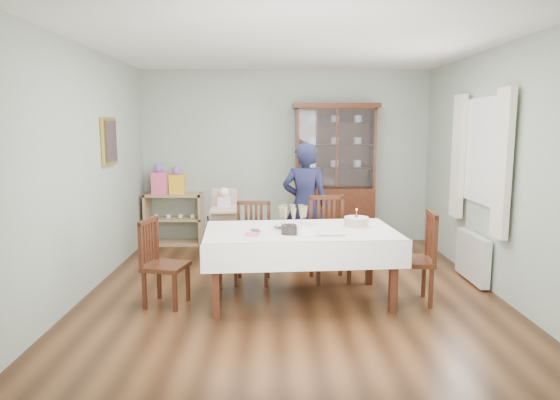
{
  "coord_description": "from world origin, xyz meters",
  "views": [
    {
      "loc": [
        -0.21,
        -5.41,
        1.83
      ],
      "look_at": [
        -0.12,
        0.2,
        1.0
      ],
      "focal_mm": 32.0,
      "sensor_mm": 36.0,
      "label": 1
    }
  ],
  "objects_px": {
    "sideboard": "(174,219)",
    "high_chair": "(225,234)",
    "chair_far_left": "(253,259)",
    "chair_end_left": "(165,280)",
    "chair_end_right": "(412,276)",
    "gift_bag_pink": "(159,181)",
    "dining_table": "(300,264)",
    "birthday_cake": "(356,222)",
    "chair_far_right": "(329,256)",
    "woman": "(305,205)",
    "china_cabinet": "(335,173)",
    "gift_bag_orange": "(177,182)",
    "champagne_tray": "(293,222)"
  },
  "relations": [
    {
      "from": "sideboard",
      "to": "high_chair",
      "type": "xyz_separation_m",
      "value": [
        0.9,
        -1.11,
        0.0
      ]
    },
    {
      "from": "sideboard",
      "to": "chair_far_left",
      "type": "relative_size",
      "value": 0.96
    },
    {
      "from": "chair_end_left",
      "to": "high_chair",
      "type": "distance_m",
      "value": 1.68
    },
    {
      "from": "chair_far_left",
      "to": "chair_end_right",
      "type": "relative_size",
      "value": 0.98
    },
    {
      "from": "gift_bag_pink",
      "to": "dining_table",
      "type": "bearing_deg",
      "value": -51.47
    },
    {
      "from": "dining_table",
      "to": "birthday_cake",
      "type": "xyz_separation_m",
      "value": [
        0.61,
        0.11,
        0.43
      ]
    },
    {
      "from": "dining_table",
      "to": "chair_end_right",
      "type": "bearing_deg",
      "value": -4.42
    },
    {
      "from": "high_chair",
      "to": "gift_bag_pink",
      "type": "relative_size",
      "value": 2.23
    },
    {
      "from": "chair_far_right",
      "to": "woman",
      "type": "distance_m",
      "value": 0.83
    },
    {
      "from": "china_cabinet",
      "to": "woman",
      "type": "height_order",
      "value": "china_cabinet"
    },
    {
      "from": "birthday_cake",
      "to": "gift_bag_orange",
      "type": "relative_size",
      "value": 0.71
    },
    {
      "from": "sideboard",
      "to": "high_chair",
      "type": "relative_size",
      "value": 0.87
    },
    {
      "from": "birthday_cake",
      "to": "gift_bag_pink",
      "type": "height_order",
      "value": "gift_bag_pink"
    },
    {
      "from": "chair_end_right",
      "to": "birthday_cake",
      "type": "bearing_deg",
      "value": -104.2
    },
    {
      "from": "chair_far_left",
      "to": "gift_bag_pink",
      "type": "distance_m",
      "value": 2.56
    },
    {
      "from": "birthday_cake",
      "to": "china_cabinet",
      "type": "bearing_deg",
      "value": 88.52
    },
    {
      "from": "champagne_tray",
      "to": "china_cabinet",
      "type": "bearing_deg",
      "value": 73.53
    },
    {
      "from": "sideboard",
      "to": "champagne_tray",
      "type": "height_order",
      "value": "champagne_tray"
    },
    {
      "from": "china_cabinet",
      "to": "woman",
      "type": "distance_m",
      "value": 1.42
    },
    {
      "from": "chair_end_right",
      "to": "woman",
      "type": "relative_size",
      "value": 0.59
    },
    {
      "from": "high_chair",
      "to": "gift_bag_pink",
      "type": "distance_m",
      "value": 1.67
    },
    {
      "from": "woman",
      "to": "gift_bag_orange",
      "type": "bearing_deg",
      "value": -24.77
    },
    {
      "from": "china_cabinet",
      "to": "birthday_cake",
      "type": "bearing_deg",
      "value": -91.48
    },
    {
      "from": "high_chair",
      "to": "gift_bag_orange",
      "type": "xyz_separation_m",
      "value": [
        -0.83,
        1.09,
        0.59
      ]
    },
    {
      "from": "champagne_tray",
      "to": "gift_bag_orange",
      "type": "distance_m",
      "value": 3.03
    },
    {
      "from": "chair_far_right",
      "to": "chair_end_right",
      "type": "distance_m",
      "value": 1.1
    },
    {
      "from": "chair_far_left",
      "to": "gift_bag_pink",
      "type": "height_order",
      "value": "gift_bag_pink"
    },
    {
      "from": "china_cabinet",
      "to": "chair_far_left",
      "type": "bearing_deg",
      "value": -121.76
    },
    {
      "from": "gift_bag_orange",
      "to": "chair_end_right",
      "type": "bearing_deg",
      "value": -42.02
    },
    {
      "from": "sideboard",
      "to": "gift_bag_pink",
      "type": "height_order",
      "value": "gift_bag_pink"
    },
    {
      "from": "chair_far_left",
      "to": "birthday_cake",
      "type": "distance_m",
      "value": 1.36
    },
    {
      "from": "birthday_cake",
      "to": "high_chair",
      "type": "bearing_deg",
      "value": 138.52
    },
    {
      "from": "woman",
      "to": "birthday_cake",
      "type": "xyz_separation_m",
      "value": [
        0.47,
        -1.17,
        -0.0
      ]
    },
    {
      "from": "dining_table",
      "to": "chair_end_right",
      "type": "relative_size",
      "value": 2.17
    },
    {
      "from": "chair_end_right",
      "to": "birthday_cake",
      "type": "distance_m",
      "value": 0.8
    },
    {
      "from": "gift_bag_orange",
      "to": "dining_table",
      "type": "bearing_deg",
      "value": -55.35
    },
    {
      "from": "chair_end_left",
      "to": "gift_bag_pink",
      "type": "relative_size",
      "value": 1.93
    },
    {
      "from": "china_cabinet",
      "to": "chair_far_right",
      "type": "relative_size",
      "value": 2.17
    },
    {
      "from": "champagne_tray",
      "to": "gift_bag_orange",
      "type": "relative_size",
      "value": 0.96
    },
    {
      "from": "chair_far_right",
      "to": "high_chair",
      "type": "bearing_deg",
      "value": 140.84
    },
    {
      "from": "china_cabinet",
      "to": "chair_far_right",
      "type": "distance_m",
      "value": 2.07
    },
    {
      "from": "woman",
      "to": "gift_bag_pink",
      "type": "relative_size",
      "value": 3.54
    },
    {
      "from": "sideboard",
      "to": "gift_bag_pink",
      "type": "xyz_separation_m",
      "value": [
        -0.21,
        -0.02,
        0.6
      ]
    },
    {
      "from": "dining_table",
      "to": "sideboard",
      "type": "height_order",
      "value": "sideboard"
    },
    {
      "from": "gift_bag_pink",
      "to": "chair_far_right",
      "type": "bearing_deg",
      "value": -37.75
    },
    {
      "from": "dining_table",
      "to": "champagne_tray",
      "type": "height_order",
      "value": "champagne_tray"
    },
    {
      "from": "dining_table",
      "to": "champagne_tray",
      "type": "bearing_deg",
      "value": 148.37
    },
    {
      "from": "chair_end_left",
      "to": "gift_bag_pink",
      "type": "bearing_deg",
      "value": 26.45
    },
    {
      "from": "woman",
      "to": "champagne_tray",
      "type": "xyz_separation_m",
      "value": [
        -0.21,
        -1.23,
        0.02
      ]
    },
    {
      "from": "champagne_tray",
      "to": "dining_table",
      "type": "bearing_deg",
      "value": -31.63
    }
  ]
}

